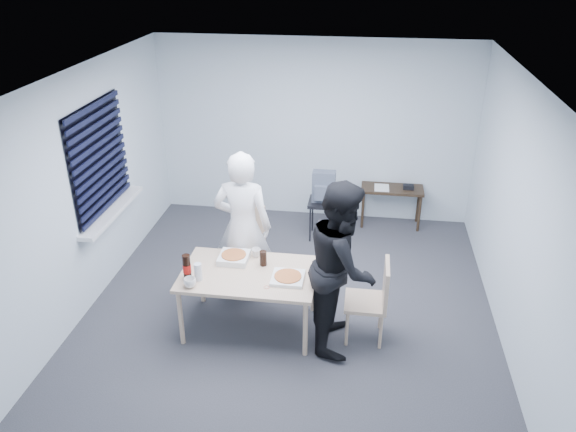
% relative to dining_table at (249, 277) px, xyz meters
% --- Properties ---
extents(room, '(5.00, 5.00, 5.00)m').
position_rel_dining_table_xyz_m(room, '(-1.82, 0.77, 0.83)').
color(room, '#2D2D31').
rests_on(room, ground).
extents(dining_table, '(1.39, 0.88, 0.68)m').
position_rel_dining_table_xyz_m(dining_table, '(0.00, 0.00, 0.00)').
color(dining_table, '#CDAE91').
rests_on(dining_table, ground).
extents(chair_far, '(0.42, 0.42, 0.89)m').
position_rel_dining_table_xyz_m(chair_far, '(-0.24, 1.04, -0.10)').
color(chair_far, '#CDAE91').
rests_on(chair_far, ground).
extents(chair_right, '(0.42, 0.42, 0.89)m').
position_rel_dining_table_xyz_m(chair_right, '(1.29, -0.00, -0.10)').
color(chair_right, '#CDAE91').
rests_on(chair_right, ground).
extents(person_white, '(0.65, 0.42, 1.77)m').
position_rel_dining_table_xyz_m(person_white, '(-0.18, 0.59, 0.27)').
color(person_white, white).
rests_on(person_white, ground).
extents(person_black, '(0.47, 0.86, 1.77)m').
position_rel_dining_table_xyz_m(person_black, '(0.95, -0.07, 0.27)').
color(person_black, black).
rests_on(person_black, ground).
extents(side_table, '(0.87, 0.39, 0.58)m').
position_rel_dining_table_xyz_m(side_table, '(1.53, 2.65, -0.11)').
color(side_table, '#38281C').
rests_on(side_table, ground).
extents(stool, '(0.40, 0.40, 0.55)m').
position_rel_dining_table_xyz_m(stool, '(0.59, 2.13, -0.17)').
color(stool, black).
rests_on(stool, ground).
extents(backpack, '(0.31, 0.23, 0.43)m').
position_rel_dining_table_xyz_m(backpack, '(0.59, 2.12, 0.14)').
color(backpack, slate).
rests_on(backpack, stool).
extents(pizza_box_a, '(0.31, 0.31, 0.08)m').
position_rel_dining_table_xyz_m(pizza_box_a, '(-0.21, 0.22, 0.10)').
color(pizza_box_a, white).
rests_on(pizza_box_a, dining_table).
extents(pizza_box_b, '(0.32, 0.32, 0.05)m').
position_rel_dining_table_xyz_m(pizza_box_b, '(0.42, -0.07, 0.08)').
color(pizza_box_b, white).
rests_on(pizza_box_b, dining_table).
extents(mug_a, '(0.17, 0.17, 0.10)m').
position_rel_dining_table_xyz_m(mug_a, '(-0.52, -0.34, 0.11)').
color(mug_a, white).
rests_on(mug_a, dining_table).
extents(mug_b, '(0.10, 0.10, 0.09)m').
position_rel_dining_table_xyz_m(mug_b, '(0.01, 0.33, 0.11)').
color(mug_b, white).
rests_on(mug_b, dining_table).
extents(cola_glass, '(0.10, 0.10, 0.16)m').
position_rel_dining_table_xyz_m(cola_glass, '(0.12, 0.17, 0.14)').
color(cola_glass, black).
rests_on(cola_glass, dining_table).
extents(soda_bottle, '(0.09, 0.09, 0.27)m').
position_rel_dining_table_xyz_m(soda_bottle, '(-0.59, -0.20, 0.19)').
color(soda_bottle, black).
rests_on(soda_bottle, dining_table).
extents(plastic_cups, '(0.09, 0.09, 0.19)m').
position_rel_dining_table_xyz_m(plastic_cups, '(-0.47, -0.20, 0.15)').
color(plastic_cups, silver).
rests_on(plastic_cups, dining_table).
extents(rubber_band, '(0.07, 0.07, 0.00)m').
position_rel_dining_table_xyz_m(rubber_band, '(0.23, -0.24, 0.06)').
color(rubber_band, red).
rests_on(rubber_band, dining_table).
extents(papers, '(0.22, 0.29, 0.00)m').
position_rel_dining_table_xyz_m(papers, '(1.38, 2.62, -0.03)').
color(papers, white).
rests_on(papers, side_table).
extents(black_box, '(0.15, 0.12, 0.06)m').
position_rel_dining_table_xyz_m(black_box, '(1.75, 2.64, -0.00)').
color(black_box, black).
rests_on(black_box, side_table).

